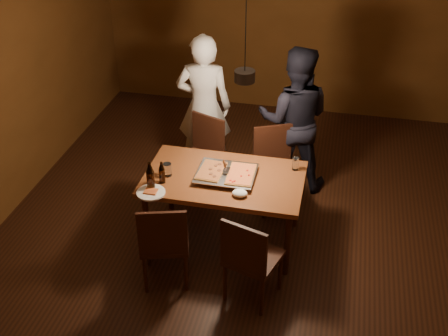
% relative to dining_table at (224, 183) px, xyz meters
% --- Properties ---
extents(room_shell, '(6.00, 6.00, 6.00)m').
position_rel_dining_table_xyz_m(room_shell, '(0.16, 0.09, 0.72)').
color(room_shell, '#33180E').
rests_on(room_shell, ground).
extents(dining_table, '(1.50, 0.90, 0.75)m').
position_rel_dining_table_xyz_m(dining_table, '(0.00, 0.00, 0.00)').
color(dining_table, brown).
rests_on(dining_table, floor).
extents(chair_far_left, '(0.55, 0.55, 0.49)m').
position_rel_dining_table_xyz_m(chair_far_left, '(-0.42, 0.81, -0.14)').
color(chair_far_left, '#38190F').
rests_on(chair_far_left, floor).
extents(chair_far_right, '(0.56, 0.56, 0.49)m').
position_rel_dining_table_xyz_m(chair_far_right, '(0.39, 0.75, -0.14)').
color(chair_far_right, '#38190F').
rests_on(chair_far_right, floor).
extents(chair_near_left, '(0.52, 0.52, 0.49)m').
position_rel_dining_table_xyz_m(chair_near_left, '(-0.37, -0.74, -0.14)').
color(chair_near_left, '#38190F').
rests_on(chair_near_left, floor).
extents(chair_near_right, '(0.53, 0.53, 0.49)m').
position_rel_dining_table_xyz_m(chair_near_right, '(0.39, -0.78, -0.14)').
color(chair_near_right, '#38190F').
rests_on(chair_near_right, floor).
extents(pizza_tray, '(0.56, 0.46, 0.05)m').
position_rel_dining_table_xyz_m(pizza_tray, '(0.02, 0.00, 0.10)').
color(pizza_tray, silver).
rests_on(pizza_tray, dining_table).
extents(pizza_meat, '(0.25, 0.37, 0.02)m').
position_rel_dining_table_xyz_m(pizza_meat, '(-0.12, -0.00, 0.13)').
color(pizza_meat, maroon).
rests_on(pizza_meat, pizza_tray).
extents(pizza_cheese, '(0.25, 0.39, 0.02)m').
position_rel_dining_table_xyz_m(pizza_cheese, '(0.16, -0.00, 0.13)').
color(pizza_cheese, gold).
rests_on(pizza_cheese, pizza_tray).
extents(spatula, '(0.18, 0.26, 0.04)m').
position_rel_dining_table_xyz_m(spatula, '(0.03, 0.02, 0.14)').
color(spatula, silver).
rests_on(spatula, pizza_tray).
extents(beer_bottle_a, '(0.07, 0.07, 0.28)m').
position_rel_dining_table_xyz_m(beer_bottle_a, '(-0.61, -0.33, 0.21)').
color(beer_bottle_a, black).
rests_on(beer_bottle_a, dining_table).
extents(beer_bottle_b, '(0.06, 0.06, 0.22)m').
position_rel_dining_table_xyz_m(beer_bottle_b, '(-0.54, -0.21, 0.18)').
color(beer_bottle_b, black).
rests_on(beer_bottle_b, dining_table).
extents(water_glass_left, '(0.08, 0.08, 0.13)m').
position_rel_dining_table_xyz_m(water_glass_left, '(-0.53, -0.09, 0.14)').
color(water_glass_left, silver).
rests_on(water_glass_left, dining_table).
extents(water_glass_right, '(0.06, 0.06, 0.13)m').
position_rel_dining_table_xyz_m(water_glass_right, '(0.64, 0.28, 0.14)').
color(water_glass_right, silver).
rests_on(water_glass_right, dining_table).
extents(plate_slice, '(0.26, 0.26, 0.03)m').
position_rel_dining_table_xyz_m(plate_slice, '(-0.59, -0.40, 0.08)').
color(plate_slice, white).
rests_on(plate_slice, dining_table).
extents(napkin, '(0.14, 0.11, 0.06)m').
position_rel_dining_table_xyz_m(napkin, '(0.20, -0.27, 0.10)').
color(napkin, white).
rests_on(napkin, dining_table).
extents(diner_white, '(0.66, 0.47, 1.70)m').
position_rel_dining_table_xyz_m(diner_white, '(-0.50, 1.21, 0.17)').
color(diner_white, white).
rests_on(diner_white, floor).
extents(diner_dark, '(0.84, 0.67, 1.66)m').
position_rel_dining_table_xyz_m(diner_dark, '(0.53, 1.16, 0.15)').
color(diner_dark, black).
rests_on(diner_dark, floor).
extents(pendant_lamp, '(0.18, 0.18, 1.10)m').
position_rel_dining_table_xyz_m(pendant_lamp, '(0.16, 0.09, 1.08)').
color(pendant_lamp, black).
rests_on(pendant_lamp, ceiling).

